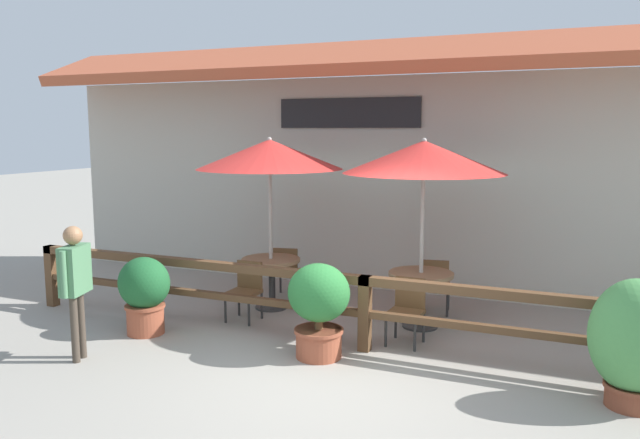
% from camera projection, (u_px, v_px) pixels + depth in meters
% --- Properties ---
extents(ground_plane, '(60.00, 60.00, 0.00)m').
position_uv_depth(ground_plane, '(333.00, 382.00, 6.79)').
color(ground_plane, gray).
extents(building_facade, '(14.28, 1.49, 4.23)m').
position_uv_depth(building_facade, '(426.00, 164.00, 10.22)').
color(building_facade, '#BCB7A8').
rests_on(building_facade, ground).
extents(patio_railing, '(10.40, 0.14, 0.95)m').
position_uv_depth(patio_railing, '(365.00, 296.00, 7.65)').
color(patio_railing, brown).
rests_on(patio_railing, ground).
extents(patio_umbrella_near, '(2.19, 2.19, 2.61)m').
position_uv_depth(patio_umbrella_near, '(270.00, 154.00, 9.26)').
color(patio_umbrella_near, '#B7B2A8').
rests_on(patio_umbrella_near, ground).
extents(dining_table_near, '(0.89, 0.89, 0.78)m').
position_uv_depth(dining_table_near, '(271.00, 269.00, 9.51)').
color(dining_table_near, olive).
rests_on(dining_table_near, ground).
extents(chair_near_streetside, '(0.42, 0.42, 0.84)m').
position_uv_depth(chair_near_streetside, '(246.00, 288.00, 8.96)').
color(chair_near_streetside, brown).
rests_on(chair_near_streetside, ground).
extents(chair_near_wallside, '(0.49, 0.49, 0.84)m').
position_uv_depth(chair_near_wallside, '(287.00, 269.00, 10.15)').
color(chair_near_wallside, brown).
rests_on(chair_near_wallside, ground).
extents(patio_umbrella_middle, '(2.19, 2.19, 2.61)m').
position_uv_depth(patio_umbrella_middle, '(424.00, 157.00, 8.34)').
color(patio_umbrella_middle, '#B7B2A8').
rests_on(patio_umbrella_middle, ground).
extents(dining_table_middle, '(0.89, 0.89, 0.78)m').
position_uv_depth(dining_table_middle, '(421.00, 284.00, 8.59)').
color(dining_table_middle, olive).
rests_on(dining_table_middle, ground).
extents(chair_middle_streetside, '(0.44, 0.44, 0.84)m').
position_uv_depth(chair_middle_streetside, '(407.00, 308.00, 7.96)').
color(chair_middle_streetside, brown).
rests_on(chair_middle_streetside, ground).
extents(chair_middle_wallside, '(0.48, 0.48, 0.84)m').
position_uv_depth(chair_middle_wallside, '(435.00, 283.00, 9.24)').
color(chair_middle_wallside, brown).
rests_on(chair_middle_wallside, ground).
extents(potted_plant_broad_leaf, '(0.76, 0.68, 1.15)m').
position_uv_depth(potted_plant_broad_leaf, '(319.00, 305.00, 7.44)').
color(potted_plant_broad_leaf, '#9E4C33').
rests_on(potted_plant_broad_leaf, ground).
extents(potted_plant_tall_tropical, '(0.89, 0.80, 1.30)m').
position_uv_depth(potted_plant_tall_tropical, '(636.00, 341.00, 6.08)').
color(potted_plant_tall_tropical, brown).
rests_on(potted_plant_tall_tropical, ground).
extents(potted_plant_small_flowering, '(0.71, 0.64, 1.05)m').
position_uv_depth(potted_plant_small_flowering, '(144.00, 292.00, 8.32)').
color(potted_plant_small_flowering, '#9E4C33').
rests_on(potted_plant_small_flowering, ground).
extents(pedestrian, '(0.31, 0.55, 1.62)m').
position_uv_depth(pedestrian, '(75.00, 275.00, 7.29)').
color(pedestrian, '#42382D').
rests_on(pedestrian, ground).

